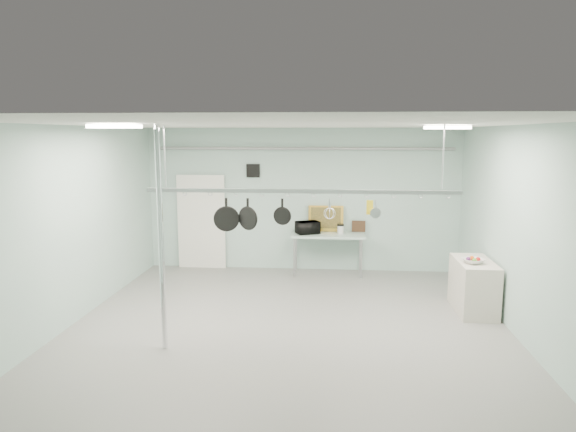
# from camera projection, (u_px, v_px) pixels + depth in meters

# --- Properties ---
(floor) EXTENTS (8.00, 8.00, 0.00)m
(floor) POSITION_uv_depth(u_px,v_px,m) (286.00, 336.00, 7.87)
(floor) COLOR gray
(floor) RESTS_ON ground
(ceiling) EXTENTS (7.00, 8.00, 0.02)m
(ceiling) POSITION_uv_depth(u_px,v_px,m) (286.00, 125.00, 7.36)
(ceiling) COLOR silver
(ceiling) RESTS_ON back_wall
(back_wall) EXTENTS (7.00, 0.02, 3.20)m
(back_wall) POSITION_uv_depth(u_px,v_px,m) (302.00, 200.00, 11.54)
(back_wall) COLOR #A6C7BD
(back_wall) RESTS_ON floor
(right_wall) EXTENTS (0.02, 8.00, 3.20)m
(right_wall) POSITION_uv_depth(u_px,v_px,m) (529.00, 238.00, 7.32)
(right_wall) COLOR #A6C7BD
(right_wall) RESTS_ON floor
(door) EXTENTS (1.10, 0.10, 2.20)m
(door) POSITION_uv_depth(u_px,v_px,m) (202.00, 223.00, 11.77)
(door) COLOR silver
(door) RESTS_ON floor
(wall_vent) EXTENTS (0.30, 0.04, 0.30)m
(wall_vent) POSITION_uv_depth(u_px,v_px,m) (253.00, 171.00, 11.51)
(wall_vent) COLOR black
(wall_vent) RESTS_ON back_wall
(conduit_pipe) EXTENTS (6.60, 0.07, 0.07)m
(conduit_pipe) POSITION_uv_depth(u_px,v_px,m) (302.00, 148.00, 11.27)
(conduit_pipe) COLOR gray
(conduit_pipe) RESTS_ON back_wall
(chrome_pole) EXTENTS (0.08, 0.08, 3.20)m
(chrome_pole) POSITION_uv_depth(u_px,v_px,m) (161.00, 240.00, 7.17)
(chrome_pole) COLOR silver
(chrome_pole) RESTS_ON floor
(prep_table) EXTENTS (1.60, 0.70, 0.91)m
(prep_table) POSITION_uv_depth(u_px,v_px,m) (328.00, 237.00, 11.23)
(prep_table) COLOR #9BB6AB
(prep_table) RESTS_ON floor
(side_cabinet) EXTENTS (0.60, 1.20, 0.90)m
(side_cabinet) POSITION_uv_depth(u_px,v_px,m) (474.00, 286.00, 8.90)
(side_cabinet) COLOR beige
(side_cabinet) RESTS_ON floor
(pot_rack) EXTENTS (4.80, 0.06, 1.00)m
(pot_rack) POSITION_uv_depth(u_px,v_px,m) (301.00, 189.00, 7.79)
(pot_rack) COLOR #B7B7BC
(pot_rack) RESTS_ON ceiling
(light_panel_left) EXTENTS (0.65, 0.30, 0.05)m
(light_panel_left) POSITION_uv_depth(u_px,v_px,m) (115.00, 126.00, 6.77)
(light_panel_left) COLOR white
(light_panel_left) RESTS_ON ceiling
(light_panel_right) EXTENTS (0.65, 0.30, 0.05)m
(light_panel_right) POSITION_uv_depth(u_px,v_px,m) (447.00, 127.00, 7.75)
(light_panel_right) COLOR white
(light_panel_right) RESTS_ON ceiling
(microwave) EXTENTS (0.58, 0.50, 0.27)m
(microwave) POSITION_uv_depth(u_px,v_px,m) (308.00, 228.00, 11.21)
(microwave) COLOR black
(microwave) RESTS_ON prep_table
(coffee_canister) EXTENTS (0.17, 0.17, 0.18)m
(coffee_canister) POSITION_uv_depth(u_px,v_px,m) (340.00, 230.00, 11.20)
(coffee_canister) COLOR silver
(coffee_canister) RESTS_ON prep_table
(painting_large) EXTENTS (0.78, 0.14, 0.58)m
(painting_large) POSITION_uv_depth(u_px,v_px,m) (326.00, 218.00, 11.47)
(painting_large) COLOR gold
(painting_large) RESTS_ON prep_table
(painting_small) EXTENTS (0.30, 0.10, 0.25)m
(painting_small) POSITION_uv_depth(u_px,v_px,m) (359.00, 226.00, 11.43)
(painting_small) COLOR #362112
(painting_small) RESTS_ON prep_table
(fruit_bowl) EXTENTS (0.45, 0.45, 0.08)m
(fruit_bowl) POSITION_uv_depth(u_px,v_px,m) (473.00, 261.00, 8.66)
(fruit_bowl) COLOR silver
(fruit_bowl) RESTS_ON side_cabinet
(skillet_left) EXTENTS (0.40, 0.13, 0.52)m
(skillet_left) POSITION_uv_depth(u_px,v_px,m) (226.00, 215.00, 7.96)
(skillet_left) COLOR black
(skillet_left) RESTS_ON pot_rack
(skillet_mid) EXTENTS (0.35, 0.24, 0.50)m
(skillet_mid) POSITION_uv_depth(u_px,v_px,m) (248.00, 214.00, 7.93)
(skillet_mid) COLOR black
(skillet_mid) RESTS_ON pot_rack
(skillet_right) EXTENTS (0.28, 0.11, 0.38)m
(skillet_right) POSITION_uv_depth(u_px,v_px,m) (282.00, 211.00, 7.87)
(skillet_right) COLOR black
(skillet_right) RESTS_ON pot_rack
(whisk) EXTENTS (0.21, 0.21, 0.31)m
(whisk) POSITION_uv_depth(u_px,v_px,m) (330.00, 209.00, 7.80)
(whisk) COLOR #B1B2B6
(whisk) RESTS_ON pot_rack
(grater) EXTENTS (0.10, 0.04, 0.24)m
(grater) POSITION_uv_depth(u_px,v_px,m) (370.00, 207.00, 7.75)
(grater) COLOR gold
(grater) RESTS_ON pot_rack
(saucepan) EXTENTS (0.18, 0.13, 0.29)m
(saucepan) POSITION_uv_depth(u_px,v_px,m) (375.00, 209.00, 7.74)
(saucepan) COLOR #B5B6BA
(saucepan) RESTS_ON pot_rack
(fruit_cluster) EXTENTS (0.24, 0.24, 0.09)m
(fruit_cluster) POSITION_uv_depth(u_px,v_px,m) (473.00, 259.00, 8.65)
(fruit_cluster) COLOR #B81111
(fruit_cluster) RESTS_ON fruit_bowl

